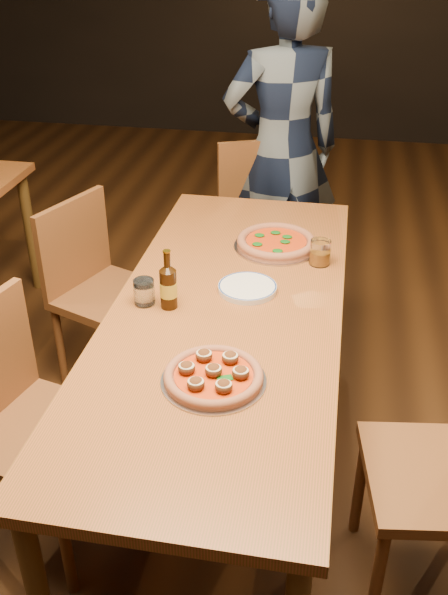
% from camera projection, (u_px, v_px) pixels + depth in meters
% --- Properties ---
extents(ground, '(9.00, 9.00, 0.00)m').
position_uv_depth(ground, '(226.00, 464.00, 2.70)').
color(ground, black).
extents(table_main, '(0.80, 2.00, 0.75)m').
position_uv_depth(table_main, '(227.00, 325.00, 2.35)').
color(table_main, brown).
rests_on(table_main, ground).
extents(chair_main_nw, '(0.53, 0.53, 0.93)m').
position_uv_depth(chair_main_nw, '(44.00, 432.00, 2.18)').
color(chair_main_nw, brown).
rests_on(chair_main_nw, ground).
extents(chair_main_sw, '(0.55, 0.55, 0.91)m').
position_uv_depth(chair_main_sw, '(112.00, 296.00, 2.97)').
color(chair_main_sw, brown).
rests_on(chair_main_sw, ground).
extents(chair_main_e, '(0.50, 0.50, 0.95)m').
position_uv_depth(chair_main_e, '(440.00, 475.00, 2.01)').
color(chair_main_e, brown).
rests_on(chair_main_e, ground).
extents(chair_end, '(0.59, 0.59, 0.97)m').
position_uv_depth(chair_end, '(270.00, 237.00, 3.41)').
color(chair_end, brown).
rests_on(chair_end, ground).
extents(pizza_meatball, '(0.31, 0.31, 0.06)m').
position_uv_depth(pizza_meatball, '(214.00, 375.00, 1.95)').
color(pizza_meatball, '#B7B7BF').
rests_on(pizza_meatball, table_main).
extents(pizza_margherita, '(0.35, 0.35, 0.05)m').
position_uv_depth(pizza_margherita, '(276.00, 242.00, 2.71)').
color(pizza_margherita, '#B7B7BF').
rests_on(pizza_margherita, table_main).
extents(plate_stack, '(0.21, 0.21, 0.02)m').
position_uv_depth(plate_stack, '(247.00, 288.00, 2.41)').
color(plate_stack, white).
rests_on(plate_stack, table_main).
extents(beer_bottle, '(0.06, 0.06, 0.21)m').
position_uv_depth(beer_bottle, '(168.00, 288.00, 2.28)').
color(beer_bottle, black).
rests_on(beer_bottle, table_main).
extents(water_glass, '(0.07, 0.07, 0.09)m').
position_uv_depth(water_glass, '(144.00, 292.00, 2.32)').
color(water_glass, white).
rests_on(water_glass, table_main).
extents(amber_glass, '(0.08, 0.08, 0.10)m').
position_uv_depth(amber_glass, '(320.00, 252.00, 2.57)').
color(amber_glass, '#AF6113').
rests_on(amber_glass, table_main).
extents(diner, '(0.74, 0.62, 1.73)m').
position_uv_depth(diner, '(282.00, 151.00, 3.43)').
color(diner, black).
rests_on(diner, ground).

